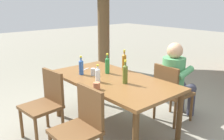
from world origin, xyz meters
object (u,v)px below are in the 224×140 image
at_px(chair_far_right, 170,90).
at_px(chair_near_right, 81,125).
at_px(chair_near_left, 46,101).
at_px(bottle_olive, 125,73).
at_px(bottle_amber, 124,61).
at_px(bottle_clear, 98,75).
at_px(cup_terracotta, 97,86).
at_px(person_in_white_shirt, 176,78).
at_px(cup_steel, 93,72).
at_px(dining_table, 112,84).
at_px(bottle_green, 107,65).
at_px(bottle_blue, 81,67).
at_px(table_knife, 83,70).

bearing_deg(chair_far_right, chair_near_right, -89.88).
relative_size(chair_near_left, bottle_olive, 2.87).
relative_size(bottle_amber, bottle_olive, 1.03).
bearing_deg(bottle_clear, cup_terracotta, -40.37).
distance_m(chair_near_left, person_in_white_shirt, 1.85).
bearing_deg(chair_far_right, cup_steel, -128.51).
bearing_deg(dining_table, bottle_olive, -0.88).
bearing_deg(bottle_green, chair_near_left, -101.59).
bearing_deg(bottle_green, cup_terracotta, -50.44).
height_order(bottle_blue, table_knife, bottle_blue).
bearing_deg(bottle_blue, bottle_green, 58.78).
xyz_separation_m(chair_far_right, person_in_white_shirt, (0.00, 0.11, 0.17)).
distance_m(bottle_green, cup_steel, 0.23).
bearing_deg(cup_steel, table_knife, 173.44).
bearing_deg(table_knife, bottle_green, 26.91).
relative_size(person_in_white_shirt, table_knife, 5.14).
bearing_deg(dining_table, bottle_green, 154.31).
xyz_separation_m(dining_table, bottle_blue, (-0.43, -0.20, 0.20)).
relative_size(person_in_white_shirt, bottle_amber, 3.79).
bearing_deg(bottle_olive, dining_table, 179.12).
distance_m(chair_near_right, bottle_green, 1.15).
height_order(bottle_clear, bottle_olive, bottle_olive).
xyz_separation_m(chair_near_right, bottle_blue, (-0.83, 0.56, 0.36)).
bearing_deg(bottle_clear, bottle_olive, 39.35).
xyz_separation_m(bottle_green, table_knife, (-0.35, -0.18, -0.12)).
bearing_deg(dining_table, cup_terracotta, -64.63).
bearing_deg(bottle_blue, cup_terracotta, -17.71).
distance_m(chair_far_right, cup_steel, 1.15).
relative_size(chair_far_right, bottle_amber, 2.80).
bearing_deg(cup_terracotta, bottle_green, 129.56).
xyz_separation_m(chair_near_left, cup_terracotta, (0.60, 0.37, 0.28)).
distance_m(chair_near_right, person_in_white_shirt, 1.65).
height_order(bottle_amber, bottle_clear, bottle_amber).
bearing_deg(bottle_amber, table_knife, -129.27).
bearing_deg(cup_steel, person_in_white_shirt, 54.58).
bearing_deg(cup_terracotta, dining_table, 115.37).
height_order(dining_table, cup_steel, cup_steel).
relative_size(bottle_blue, bottle_clear, 1.17).
xyz_separation_m(cup_terracotta, table_knife, (-0.77, 0.34, -0.04)).
bearing_deg(chair_near_right, chair_far_right, 90.12).
height_order(person_in_white_shirt, bottle_clear, person_in_white_shirt).
bearing_deg(cup_steel, chair_near_right, -43.97).
distance_m(chair_near_left, bottle_olive, 1.08).
distance_m(bottle_olive, cup_terracotta, 0.41).
height_order(chair_near_right, bottle_amber, bottle_amber).
bearing_deg(chair_near_right, bottle_green, 125.99).
bearing_deg(bottle_green, bottle_amber, 82.91).
height_order(bottle_amber, table_knife, bottle_amber).
relative_size(chair_far_right, bottle_clear, 3.81).
bearing_deg(person_in_white_shirt, cup_terracotta, -99.62).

